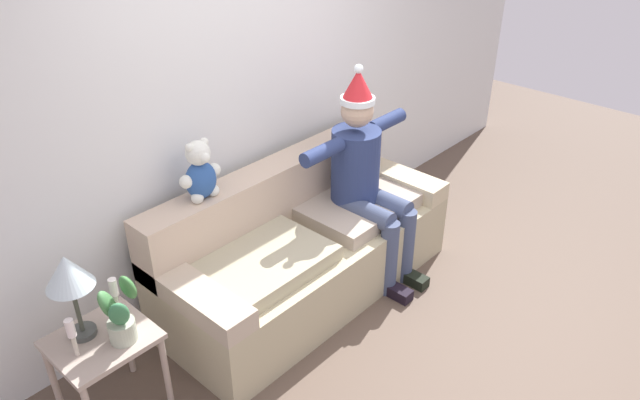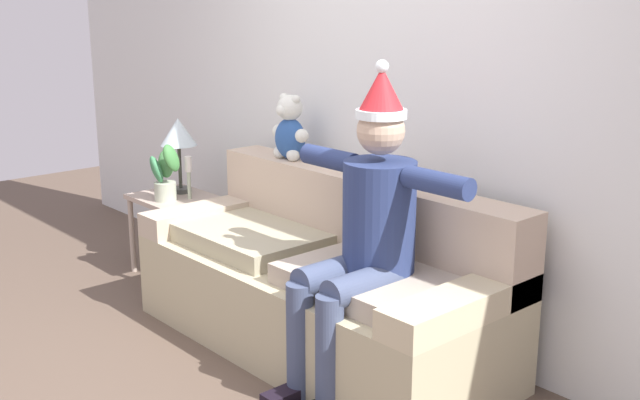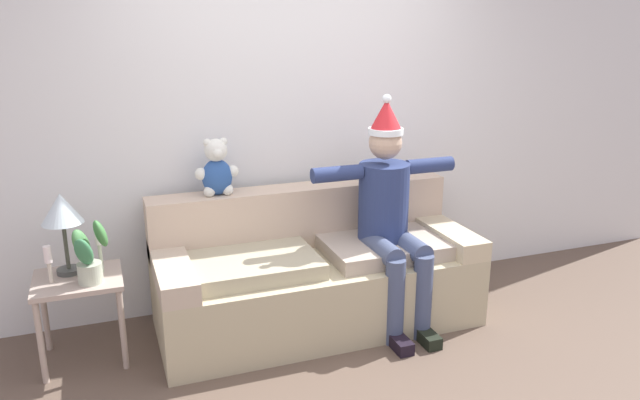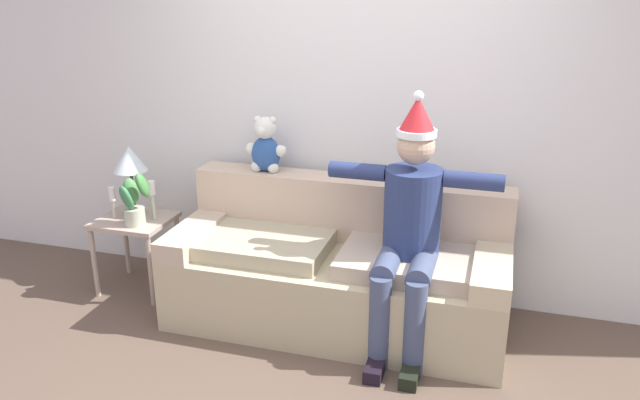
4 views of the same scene
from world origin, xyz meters
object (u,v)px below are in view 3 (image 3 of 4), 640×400
(potted_plant, at_px, (89,256))
(candle_tall, at_px, (48,259))
(couch, at_px, (315,273))
(table_lamp, at_px, (62,212))
(candle_short, at_px, (99,244))
(teddy_bear, at_px, (217,170))
(person_seated, at_px, (390,211))
(side_table, at_px, (79,292))

(potted_plant, bearing_deg, candle_tall, 160.21)
(couch, bearing_deg, candle_tall, -179.66)
(table_lamp, distance_m, candle_short, 0.28)
(teddy_bear, height_order, candle_tall, teddy_bear)
(person_seated, distance_m, side_table, 2.00)
(couch, height_order, teddy_bear, teddy_bear)
(couch, distance_m, person_seated, 0.67)
(teddy_bear, bearing_deg, table_lamp, -170.25)
(potted_plant, bearing_deg, teddy_bear, 23.26)
(teddy_bear, bearing_deg, candle_tall, -165.34)
(side_table, relative_size, table_lamp, 1.08)
(couch, bearing_deg, table_lamp, 176.25)
(side_table, distance_m, table_lamp, 0.49)
(couch, xyz_separation_m, table_lamp, (-1.54, 0.10, 0.58))
(person_seated, relative_size, candle_short, 5.55)
(teddy_bear, height_order, table_lamp, teddy_bear)
(table_lamp, xyz_separation_m, candle_short, (0.19, -0.05, -0.20))
(potted_plant, distance_m, candle_short, 0.15)
(side_table, xyz_separation_m, table_lamp, (-0.05, 0.09, 0.48))
(couch, height_order, table_lamp, table_lamp)
(potted_plant, relative_size, candle_short, 1.40)
(side_table, bearing_deg, candle_short, 15.80)
(person_seated, bearing_deg, candle_short, 173.19)
(candle_short, bearing_deg, couch, -2.12)
(couch, distance_m, candle_tall, 1.67)
(couch, distance_m, table_lamp, 1.65)
(candle_tall, bearing_deg, candle_short, 11.98)
(candle_tall, xyz_separation_m, candle_short, (0.28, 0.06, 0.04))
(teddy_bear, distance_m, candle_short, 0.87)
(couch, distance_m, potted_plant, 1.46)
(couch, height_order, person_seated, person_seated)
(couch, relative_size, table_lamp, 4.27)
(person_seated, xyz_separation_m, teddy_bear, (-1.06, 0.43, 0.27))
(side_table, distance_m, candle_short, 0.31)
(side_table, height_order, table_lamp, table_lamp)
(table_lamp, bearing_deg, couch, -3.75)
(teddy_bear, height_order, candle_short, teddy_bear)
(couch, xyz_separation_m, potted_plant, (-1.42, -0.09, 0.36))
(teddy_bear, relative_size, table_lamp, 0.76)
(table_lamp, xyz_separation_m, potted_plant, (0.13, -0.19, -0.22))
(teddy_bear, distance_m, side_table, 1.13)
(person_seated, height_order, candle_short, person_seated)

